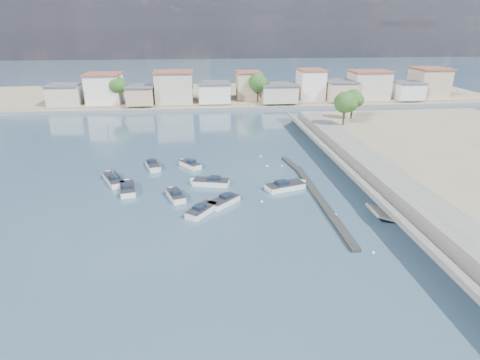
# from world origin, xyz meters

# --- Properties ---
(ground) EXTENTS (400.00, 400.00, 0.00)m
(ground) POSITION_xyz_m (0.00, 40.00, 0.00)
(ground) COLOR #324C65
(ground) RESTS_ON ground
(seawall_walkway) EXTENTS (5.00, 90.00, 1.80)m
(seawall_walkway) POSITION_xyz_m (18.50, 13.00, 0.90)
(seawall_walkway) COLOR slate
(seawall_walkway) RESTS_ON ground
(breakwater) EXTENTS (2.00, 31.02, 0.35)m
(breakwater) POSITION_xyz_m (6.90, 12.69, 0.17)
(breakwater) COLOR black
(breakwater) RESTS_ON ground
(far_shore_land) EXTENTS (160.00, 40.00, 1.40)m
(far_shore_land) POSITION_xyz_m (0.00, 92.00, 0.70)
(far_shore_land) COLOR gray
(far_shore_land) RESTS_ON ground
(far_shore_quay) EXTENTS (160.00, 2.50, 0.80)m
(far_shore_quay) POSITION_xyz_m (0.00, 71.00, 0.40)
(far_shore_quay) COLOR slate
(far_shore_quay) RESTS_ON ground
(far_town) EXTENTS (113.01, 12.80, 8.35)m
(far_town) POSITION_xyz_m (10.71, 76.92, 4.93)
(far_town) COLOR beige
(far_town) RESTS_ON far_shore_land
(shore_trees) EXTENTS (74.56, 38.32, 7.92)m
(shore_trees) POSITION_xyz_m (8.34, 68.11, 6.22)
(shore_trees) COLOR #38281E
(shore_trees) RESTS_ON ground
(motorboat_a) EXTENTS (2.86, 4.70, 1.48)m
(motorboat_a) POSITION_xyz_m (-12.02, 12.88, 0.38)
(motorboat_a) COLOR white
(motorboat_a) RESTS_ON ground
(motorboat_b) EXTENTS (4.17, 4.70, 1.48)m
(motorboat_b) POSITION_xyz_m (-8.42, 7.96, 0.38)
(motorboat_b) COLOR white
(motorboat_b) RESTS_ON ground
(motorboat_c) EXTENTS (5.78, 3.14, 1.48)m
(motorboat_c) POSITION_xyz_m (-7.33, 17.11, 0.38)
(motorboat_c) COLOR white
(motorboat_c) RESTS_ON ground
(motorboat_d) EXTENTS (4.53, 4.54, 1.48)m
(motorboat_d) POSITION_xyz_m (-5.89, 9.97, 0.38)
(motorboat_d) COLOR white
(motorboat_d) RESTS_ON ground
(motorboat_e) EXTENTS (2.83, 5.58, 1.48)m
(motorboat_e) POSITION_xyz_m (-18.75, 15.98, 0.38)
(motorboat_e) COLOR white
(motorboat_e) RESTS_ON ground
(motorboat_f) EXTENTS (3.76, 4.30, 1.48)m
(motorboat_f) POSITION_xyz_m (-10.32, 25.39, 0.38)
(motorboat_f) COLOR white
(motorboat_f) RESTS_ON ground
(motorboat_g) EXTENTS (2.88, 5.00, 1.48)m
(motorboat_g) POSITION_xyz_m (-16.08, 25.06, 0.38)
(motorboat_g) COLOR white
(motorboat_g) RESTS_ON ground
(motorboat_h) EXTENTS (6.19, 3.81, 1.48)m
(motorboat_h) POSITION_xyz_m (3.57, 14.51, 0.38)
(motorboat_h) COLOR white
(motorboat_h) RESTS_ON ground
(sailboat) EXTENTS (4.10, 6.15, 9.00)m
(sailboat) POSITION_xyz_m (-21.40, 19.80, 0.42)
(sailboat) COLOR white
(sailboat) RESTS_ON ground
(mooring_buoys) EXTENTS (9.74, 32.96, 0.35)m
(mooring_buoys) POSITION_xyz_m (4.14, 15.03, 0.05)
(mooring_buoys) COLOR white
(mooring_buoys) RESTS_ON ground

